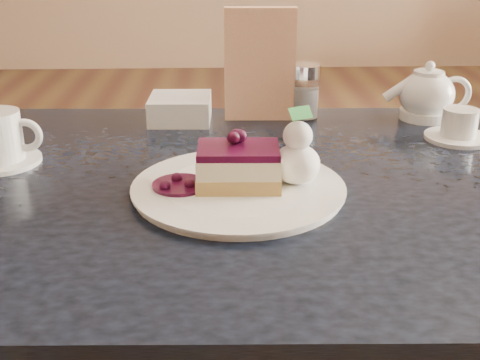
{
  "coord_description": "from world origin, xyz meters",
  "views": [
    {
      "loc": [
        0.15,
        -0.5,
        1.17
      ],
      "look_at": [
        0.18,
        0.28,
        0.84
      ],
      "focal_mm": 45.0,
      "sensor_mm": 36.0,
      "label": 1
    }
  ],
  "objects_px": {
    "dessert_plate": "(238,189)",
    "tea_set": "(432,102)",
    "main_table": "(238,225)",
    "cheesecake_slice": "(238,166)"
  },
  "relations": [
    {
      "from": "cheesecake_slice",
      "to": "tea_set",
      "type": "height_order",
      "value": "tea_set"
    },
    {
      "from": "dessert_plate",
      "to": "tea_set",
      "type": "relative_size",
      "value": 1.23
    },
    {
      "from": "main_table",
      "to": "tea_set",
      "type": "xyz_separation_m",
      "value": [
        0.41,
        0.3,
        0.13
      ]
    },
    {
      "from": "dessert_plate",
      "to": "tea_set",
      "type": "xyz_separation_m",
      "value": [
        0.42,
        0.35,
        0.04
      ]
    },
    {
      "from": "cheesecake_slice",
      "to": "tea_set",
      "type": "bearing_deg",
      "value": 41.77
    },
    {
      "from": "dessert_plate",
      "to": "cheesecake_slice",
      "type": "distance_m",
      "value": 0.04
    },
    {
      "from": "dessert_plate",
      "to": "cheesecake_slice",
      "type": "height_order",
      "value": "cheesecake_slice"
    },
    {
      "from": "dessert_plate",
      "to": "cheesecake_slice",
      "type": "bearing_deg",
      "value": 0.0
    },
    {
      "from": "main_table",
      "to": "cheesecake_slice",
      "type": "height_order",
      "value": "cheesecake_slice"
    },
    {
      "from": "tea_set",
      "to": "dessert_plate",
      "type": "bearing_deg",
      "value": -139.83
    }
  ]
}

